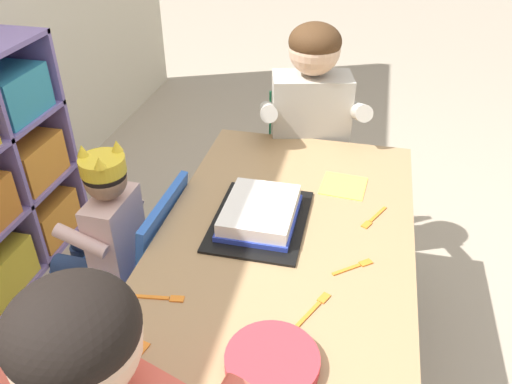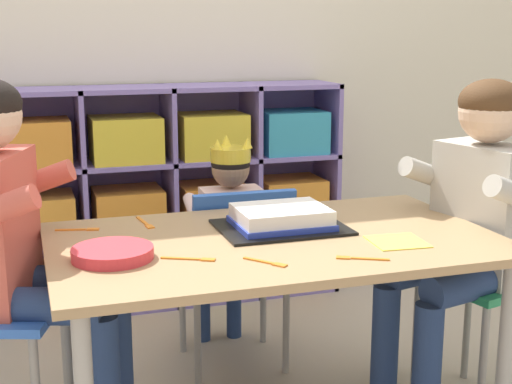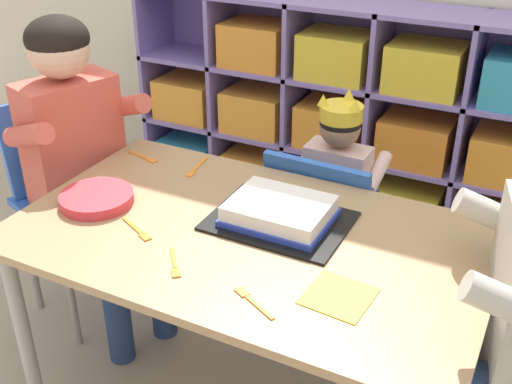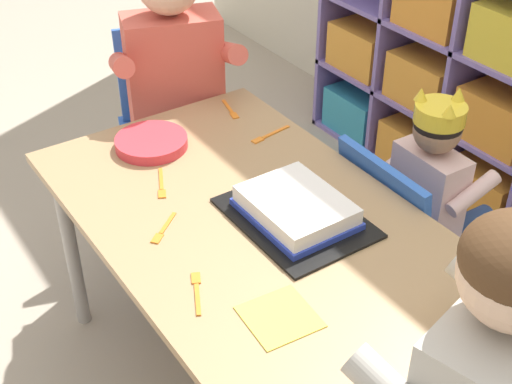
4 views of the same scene
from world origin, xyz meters
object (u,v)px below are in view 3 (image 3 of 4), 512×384
Objects in this scene: fork_near_cake_tray at (144,157)px; fork_beside_plate_stack at (137,230)px; classroom_chair_blue at (326,224)px; child_with_crown at (341,178)px; fork_near_child_seat at (196,168)px; guest_at_table_side at (505,292)px; paper_plate_stack at (97,198)px; fork_scattered_mid_table at (175,264)px; activity_table at (248,254)px; fork_by_napkin at (252,301)px; birthday_cake_on_tray at (280,214)px; classroom_chair_adult_side at (71,186)px; adult_helper_seated at (83,147)px.

fork_beside_plate_stack is at bearing 136.55° from fork_near_cake_tray.
child_with_crown is (0.00, 0.12, 0.12)m from classroom_chair_blue.
fork_near_cake_tray is at bearing 85.60° from fork_near_child_seat.
paper_plate_stack is (-1.08, -0.06, -0.01)m from guest_at_table_side.
classroom_chair_blue is at bearing -90.02° from fork_beside_plate_stack.
fork_scattered_mid_table is (0.36, -0.15, -0.01)m from paper_plate_stack.
fork_near_cake_tray reaches higher than activity_table.
guest_at_table_side is 0.90m from fork_beside_plate_stack.
activity_table is at bearing 87.39° from classroom_chair_blue.
paper_plate_stack is 1.45× the size of fork_near_child_seat.
birthday_cake_on_tray is at bearing 131.77° from fork_by_napkin.
classroom_chair_blue is at bearing 48.49° from paper_plate_stack.
paper_plate_stack is (-0.49, -0.67, 0.13)m from child_with_crown.
birthday_cake_on_tray is (0.84, -0.11, 0.17)m from classroom_chair_adult_side.
fork_beside_plate_stack is (-0.89, -0.13, -0.02)m from guest_at_table_side.
fork_scattered_mid_table reaches higher than activity_table.
fork_by_napkin is 1.01× the size of fork_near_cake_tray.
paper_plate_stack is (-0.50, -0.14, -0.01)m from birthday_cake_on_tray.
fork_by_napkin and fork_near_cake_tray have the same top height.
guest_at_table_side is at bearing -112.03° from fork_scattered_mid_table.
classroom_chair_adult_side is at bearing 165.99° from activity_table.
adult_helper_seated is at bearing 97.54° from fork_near_child_seat.
classroom_chair_blue is 0.88m from classroom_chair_adult_side.
fork_near_cake_tray is (-1.13, 0.24, -0.02)m from guest_at_table_side.
fork_near_child_seat is at bearing -12.98° from fork_scattered_mid_table.
paper_plate_stack is at bearing 113.43° from fork_near_cake_tray.
classroom_chair_blue reaches higher than fork_near_cake_tray.
adult_helper_seated is at bearing 33.97° from child_with_crown.
fork_by_napkin is at bearing -75.13° from birthday_cake_on_tray.
child_with_crown is 7.87× the size of fork_scattered_mid_table.
classroom_chair_adult_side is 3.79× the size of paper_plate_stack.
fork_scattered_mid_table is (-0.14, -0.29, -0.02)m from birthday_cake_on_tray.
fork_scattered_mid_table is at bearing -103.47° from adult_helper_seated.
fork_beside_plate_stack is (-0.30, -0.73, 0.12)m from child_with_crown.
adult_helper_seated is 2.96× the size of birthday_cake_on_tray.
adult_helper_seated reaches higher than fork_near_child_seat.
guest_at_table_side reaches higher than fork_by_napkin.
fork_near_cake_tray is (-0.05, 0.30, -0.01)m from paper_plate_stack.
birthday_cake_on_tray is (0.01, -0.53, 0.14)m from child_with_crown.
fork_near_child_seat is (-0.35, -0.24, 0.24)m from classroom_chair_blue.
paper_plate_stack is 1.57× the size of fork_beside_plate_stack.
child_with_crown is 0.93m from classroom_chair_adult_side.
fork_by_napkin is (0.93, -0.44, 0.15)m from classroom_chair_adult_side.
paper_plate_stack is 0.34m from fork_near_child_seat.
fork_by_napkin is (0.10, -0.86, 0.12)m from child_with_crown.
classroom_chair_blue reaches higher than fork_scattered_mid_table.
fork_near_child_seat is (-0.35, -0.35, 0.12)m from child_with_crown.
fork_near_cake_tray is at bearing 3.58° from fork_scattered_mid_table.
fork_beside_plate_stack is at bearing -105.55° from adult_helper_seated.
guest_at_table_side is 0.56m from fork_by_napkin.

